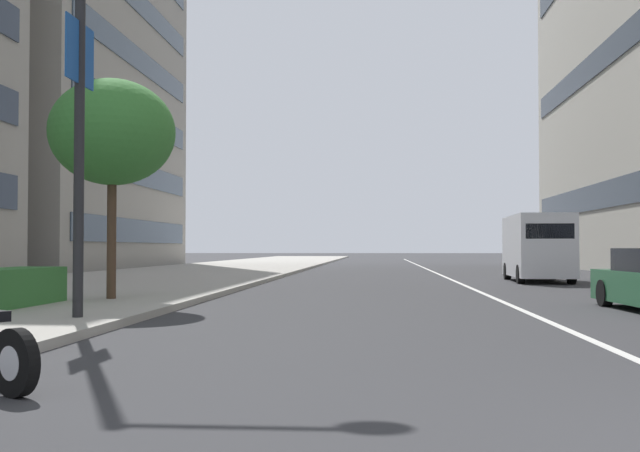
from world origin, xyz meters
TOP-DOWN VIEW (x-y plane):
  - sidewalk_right_plaza at (30.00, 12.68)m, footprint 160.00×10.41m
  - lane_centre_stripe at (35.00, 0.00)m, footprint 110.00×0.16m
  - delivery_van_ahead at (27.04, -3.26)m, footprint 5.88×2.32m
  - street_lamp_with_banners at (8.38, 8.02)m, footprint 1.26×2.40m
  - street_tree_far_plaza at (13.28, 9.46)m, footprint 2.99×2.99m
  - office_tower_behind_plaza at (45.33, 28.42)m, footprint 25.29×19.19m

SIDE VIEW (x-z plane):
  - lane_centre_stripe at x=35.00m, z-range 0.00..0.01m
  - sidewalk_right_plaza at x=30.00m, z-range 0.00..0.15m
  - delivery_van_ahead at x=27.04m, z-range 0.09..2.75m
  - street_tree_far_plaza at x=13.28m, z-range 1.49..6.74m
  - street_lamp_with_banners at x=8.38m, z-range 0.96..9.70m
  - office_tower_behind_plaza at x=45.33m, z-range 0.00..30.75m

